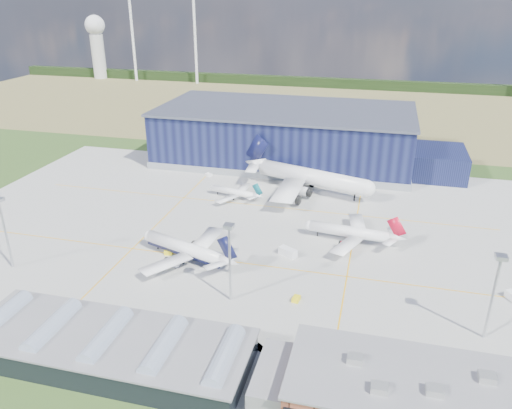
% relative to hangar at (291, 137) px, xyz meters
% --- Properties ---
extents(ground, '(600.00, 600.00, 0.00)m').
position_rel_hangar_xyz_m(ground, '(-2.81, -94.80, -11.62)').
color(ground, '#2B4D1C').
rests_on(ground, ground).
extents(apron, '(220.00, 160.00, 0.08)m').
position_rel_hangar_xyz_m(apron, '(-2.81, -84.80, -11.59)').
color(apron, '#ACACA7').
rests_on(apron, ground).
extents(farmland, '(600.00, 220.00, 0.01)m').
position_rel_hangar_xyz_m(farmland, '(-2.81, 125.20, -11.62)').
color(farmland, olive).
rests_on(farmland, ground).
extents(treeline, '(600.00, 8.00, 8.00)m').
position_rel_hangar_xyz_m(treeline, '(-2.81, 205.20, -7.62)').
color(treeline, black).
rests_on(treeline, ground).
extents(horizon_dressing, '(440.20, 18.00, 70.00)m').
position_rel_hangar_xyz_m(horizon_dressing, '(-194.11, 199.58, 22.58)').
color(horizon_dressing, white).
rests_on(horizon_dressing, ground).
extents(hangar, '(145.00, 62.00, 26.10)m').
position_rel_hangar_xyz_m(hangar, '(0.00, 0.00, 0.00)').
color(hangar, '#101436').
rests_on(hangar, ground).
extents(ops_building, '(46.00, 23.00, 10.90)m').
position_rel_hangar_xyz_m(ops_building, '(52.20, -154.81, -6.82)').
color(ops_building, brown).
rests_on(ops_building, ground).
extents(glass_concourse, '(78.00, 23.00, 8.60)m').
position_rel_hangar_xyz_m(glass_concourse, '(-9.26, -154.80, -7.93)').
color(glass_concourse, black).
rests_on(glass_concourse, ground).
extents(light_mast_west, '(2.60, 2.60, 23.00)m').
position_rel_hangar_xyz_m(light_mast_west, '(-62.81, -124.80, 3.82)').
color(light_mast_west, '#B5B8BC').
rests_on(light_mast_west, ground).
extents(light_mast_center, '(2.60, 2.60, 23.00)m').
position_rel_hangar_xyz_m(light_mast_center, '(7.19, -124.80, 3.82)').
color(light_mast_center, '#B5B8BC').
rests_on(light_mast_center, ground).
extents(light_mast_east, '(2.60, 2.60, 23.00)m').
position_rel_hangar_xyz_m(light_mast_east, '(72.19, -124.80, 3.82)').
color(light_mast_east, '#B5B8BC').
rests_on(light_mast_east, ground).
extents(airliner_navy, '(47.70, 47.19, 12.33)m').
position_rel_hangar_xyz_m(airliner_navy, '(-13.33, -106.80, -5.45)').
color(airliner_navy, white).
rests_on(airliner_navy, ground).
extents(airliner_red, '(38.02, 37.36, 11.23)m').
position_rel_hangar_xyz_m(airliner_red, '(35.72, -81.72, -6.00)').
color(airliner_red, white).
rests_on(airliner_red, ground).
extents(airliner_widebody, '(77.67, 76.81, 20.17)m').
position_rel_hangar_xyz_m(airliner_widebody, '(16.65, -39.80, -1.53)').
color(airliner_widebody, white).
rests_on(airliner_widebody, ground).
extents(airliner_regional, '(29.96, 29.56, 8.14)m').
position_rel_hangar_xyz_m(airliner_regional, '(-12.98, -54.80, -7.54)').
color(airliner_regional, white).
rests_on(airliner_regional, ground).
extents(gse_tug_a, '(3.35, 4.49, 1.67)m').
position_rel_hangar_xyz_m(gse_tug_a, '(-20.03, -104.36, -10.78)').
color(gse_tug_a, yellow).
rests_on(gse_tug_a, ground).
extents(gse_tug_b, '(2.26, 3.06, 1.22)m').
position_rel_hangar_xyz_m(gse_tug_b, '(24.77, -120.91, -11.01)').
color(gse_tug_b, yellow).
rests_on(gse_tug_b, ground).
extents(gse_van_a, '(6.54, 5.27, 2.63)m').
position_rel_hangar_xyz_m(gse_van_a, '(17.69, -96.72, -10.30)').
color(gse_van_a, white).
rests_on(gse_van_a, ground).
extents(gse_cart_b, '(3.47, 3.04, 1.26)m').
position_rel_hangar_xyz_m(gse_cart_b, '(-31.53, -32.80, -10.99)').
color(gse_cart_b, white).
rests_on(gse_cart_b, ground).
extents(gse_van_c, '(5.17, 2.84, 2.38)m').
position_rel_hangar_xyz_m(gse_van_c, '(72.46, -140.80, -10.42)').
color(gse_van_c, white).
rests_on(gse_van_c, ground).
extents(car_a, '(3.64, 1.89, 1.18)m').
position_rel_hangar_xyz_m(car_a, '(38.42, -142.80, -11.03)').
color(car_a, '#99999E').
rests_on(car_a, ground).
extents(car_b, '(4.18, 2.59, 1.30)m').
position_rel_hangar_xyz_m(car_b, '(19.46, -142.80, -10.97)').
color(car_b, '#99999E').
rests_on(car_b, ground).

